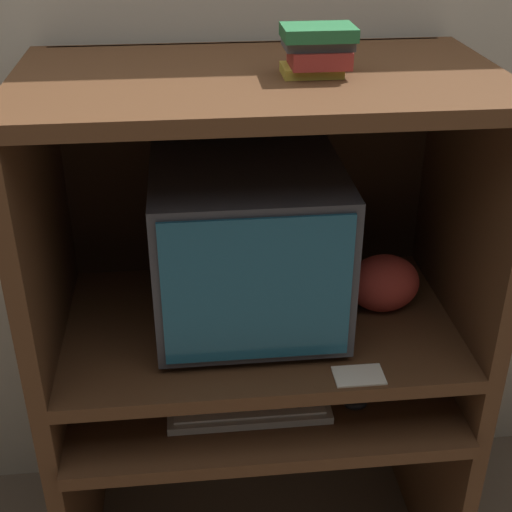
% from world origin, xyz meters
% --- Properties ---
extents(wall_back, '(6.00, 0.06, 2.60)m').
position_xyz_m(wall_back, '(0.00, 0.65, 1.30)').
color(wall_back, '#B2A893').
rests_on(wall_back, ground_plane).
extents(desk_base, '(1.04, 0.61, 0.61)m').
position_xyz_m(desk_base, '(0.00, 0.26, 0.40)').
color(desk_base, '#4C2D19').
rests_on(desk_base, ground_plane).
extents(desk_monitor_shelf, '(1.04, 0.59, 0.18)m').
position_xyz_m(desk_monitor_shelf, '(0.00, 0.30, 0.75)').
color(desk_monitor_shelf, '#4C2D19').
rests_on(desk_monitor_shelf, desk_base).
extents(hutch_upper, '(1.04, 0.59, 0.62)m').
position_xyz_m(hutch_upper, '(0.00, 0.33, 1.20)').
color(hutch_upper, '#4C2D19').
rests_on(hutch_upper, desk_monitor_shelf).
extents(crt_monitor, '(0.44, 0.46, 0.40)m').
position_xyz_m(crt_monitor, '(-0.03, 0.31, 0.99)').
color(crt_monitor, '#333338').
rests_on(crt_monitor, desk_monitor_shelf).
extents(keyboard, '(0.40, 0.14, 0.03)m').
position_xyz_m(keyboard, '(-0.04, 0.16, 0.62)').
color(keyboard, beige).
rests_on(keyboard, desk_base).
extents(mouse, '(0.06, 0.04, 0.03)m').
position_xyz_m(mouse, '(0.22, 0.14, 0.63)').
color(mouse, black).
rests_on(mouse, desk_base).
extents(snack_bag, '(0.18, 0.14, 0.15)m').
position_xyz_m(snack_bag, '(0.32, 0.31, 0.86)').
color(snack_bag, '#BC382D').
rests_on(snack_bag, desk_monitor_shelf).
extents(book_stack, '(0.14, 0.11, 0.10)m').
position_xyz_m(book_stack, '(0.11, 0.26, 1.46)').
color(book_stack, gold).
rests_on(book_stack, hutch_upper).
extents(paper_card, '(0.11, 0.07, 0.00)m').
position_xyz_m(paper_card, '(0.20, 0.05, 0.79)').
color(paper_card, beige).
rests_on(paper_card, desk_monitor_shelf).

